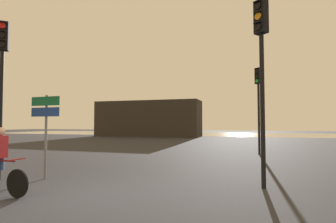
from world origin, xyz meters
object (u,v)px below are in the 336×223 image
object	(u,v)px
traffic_light_near_left	(2,70)
direction_sign_post	(46,121)
distant_building	(148,119)
cyclist	(0,161)
traffic_light_far_right	(258,94)
traffic_light_near_right	(262,58)

from	to	relation	value
traffic_light_near_left	direction_sign_post	world-z (taller)	traffic_light_near_left
distant_building	cyclist	distance (m)	28.79
traffic_light_far_right	cyclist	bearing A→B (deg)	94.96
traffic_light_far_right	distant_building	bearing A→B (deg)	-16.60
traffic_light_far_right	direction_sign_post	xyz separation A→B (m)	(-6.59, -8.79, -1.54)
traffic_light_near_right	direction_sign_post	bearing A→B (deg)	45.61
traffic_light_near_right	traffic_light_near_left	bearing A→B (deg)	48.29
distant_building	traffic_light_near_right	world-z (taller)	traffic_light_near_right
traffic_light_near_right	traffic_light_near_left	size ratio (longest dim) A/B	1.03
direction_sign_post	traffic_light_near_left	bearing A→B (deg)	25.86
traffic_light_near_left	direction_sign_post	xyz separation A→B (m)	(1.24, 0.51, -1.58)
distant_building	cyclist	bearing A→B (deg)	-75.40
traffic_light_near_left	distant_building	bearing A→B (deg)	-117.58
direction_sign_post	cyclist	distance (m)	2.11
traffic_light_near_right	traffic_light_far_right	xyz separation A→B (m)	(0.17, 8.01, -0.14)
direction_sign_post	cyclist	bearing A→B (deg)	104.56
traffic_light_far_right	direction_sign_post	size ratio (longest dim) A/B	1.86
distant_building	traffic_light_near_right	size ratio (longest dim) A/B	2.76
traffic_light_near_right	cyclist	distance (m)	7.10
distant_building	traffic_light_far_right	distance (m)	21.87
distant_building	traffic_light_near_left	size ratio (longest dim) A/B	2.86
traffic_light_near_right	distant_building	bearing A→B (deg)	-23.45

